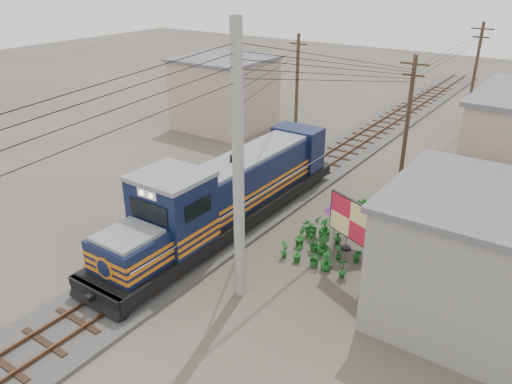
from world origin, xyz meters
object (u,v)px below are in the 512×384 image
Objects in this scene: locomotive at (227,196)px; market_umbrella at (349,207)px; billboard at (350,221)px; vendor at (396,221)px.

locomotive is 5.74× the size of market_umbrella.
billboard is 1.92× the size of vendor.
vendor is (1.38, 2.11, -1.17)m from market_umbrella.
locomotive is at bearing -161.73° from billboard.
locomotive is 4.47× the size of billboard.
locomotive is 8.56× the size of vendor.
locomotive is 5.63m from market_umbrella.
billboard is 1.28× the size of market_umbrella.
market_umbrella reaches higher than vendor.
billboard is at bearing -5.22° from locomotive.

